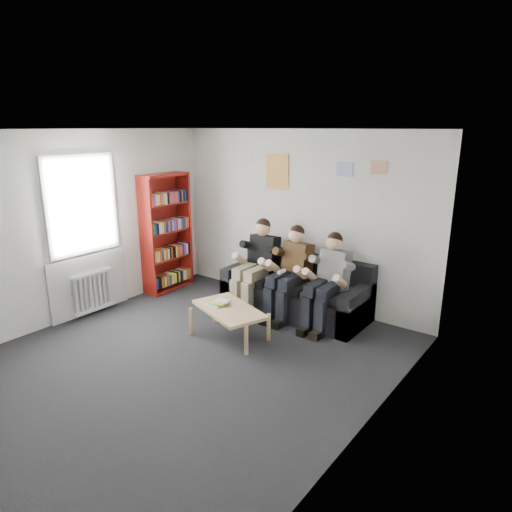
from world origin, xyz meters
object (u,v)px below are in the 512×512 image
(sofa, at_px, (296,293))
(person_left, at_px, (256,265))
(person_middle, at_px, (289,273))
(person_right, at_px, (327,282))
(bookshelf, at_px, (167,233))
(coffee_table, at_px, (229,312))

(sofa, xyz_separation_m, person_left, (-0.61, -0.20, 0.38))
(person_left, xyz_separation_m, person_middle, (0.61, 0.00, -0.01))
(sofa, relative_size, person_right, 1.64)
(person_left, relative_size, person_middle, 1.02)
(sofa, bearing_deg, person_left, -161.62)
(sofa, relative_size, bookshelf, 1.11)
(sofa, relative_size, person_left, 1.59)
(sofa, height_order, coffee_table, sofa)
(person_middle, bearing_deg, sofa, 97.67)
(bookshelf, bearing_deg, person_middle, 2.16)
(bookshelf, height_order, coffee_table, bookshelf)
(bookshelf, height_order, person_left, bookshelf)
(person_left, bearing_deg, sofa, 14.72)
(bookshelf, distance_m, person_left, 1.76)
(coffee_table, distance_m, person_right, 1.41)
(coffee_table, bearing_deg, person_middle, 77.55)
(bookshelf, relative_size, person_right, 1.49)
(sofa, distance_m, person_left, 0.75)
(person_left, distance_m, person_middle, 0.61)
(coffee_table, bearing_deg, person_right, 51.81)
(bookshelf, bearing_deg, person_right, 0.97)
(person_left, bearing_deg, coffee_table, -74.55)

